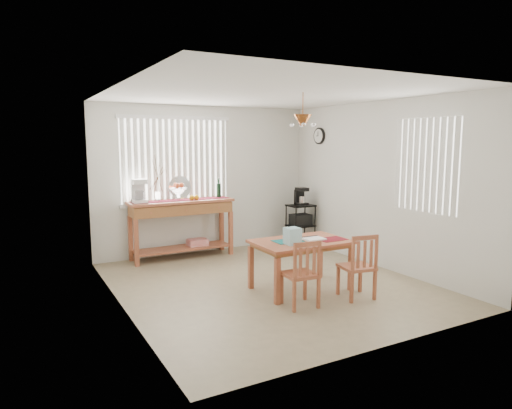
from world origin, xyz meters
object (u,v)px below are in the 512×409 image
sideboard (182,215)px  dining_table (301,246)px  chair_right (358,267)px  chair_left (301,274)px  wire_cart (300,221)px  cart_items (301,197)px

sideboard → dining_table: bearing=-71.3°
sideboard → chair_right: (1.25, -3.03, -0.34)m
dining_table → chair_left: (-0.37, -0.55, -0.19)m
wire_cart → cart_items: (0.00, 0.01, 0.47)m
chair_left → sideboard: bearing=98.6°
chair_right → chair_left: bearing=173.7°
sideboard → chair_right: sideboard is taller
sideboard → chair_left: sideboard is taller
sideboard → wire_cart: 2.28m
sideboard → cart_items: bearing=-6.4°
dining_table → chair_left: size_ratio=1.52×
chair_right → cart_items: bearing=70.1°
sideboard → dining_table: sideboard is taller
cart_items → chair_left: cart_items is taller
sideboard → wire_cart: bearing=-6.6°
wire_cart → chair_right: (-1.00, -2.77, -0.07)m
cart_items → chair_right: bearing=-109.9°
chair_left → chair_right: chair_right is taller
cart_items → chair_left: bearing=-123.9°
chair_right → dining_table: bearing=124.2°
wire_cart → dining_table: (-1.44, -2.13, 0.11)m
chair_right → sideboard: bearing=112.4°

